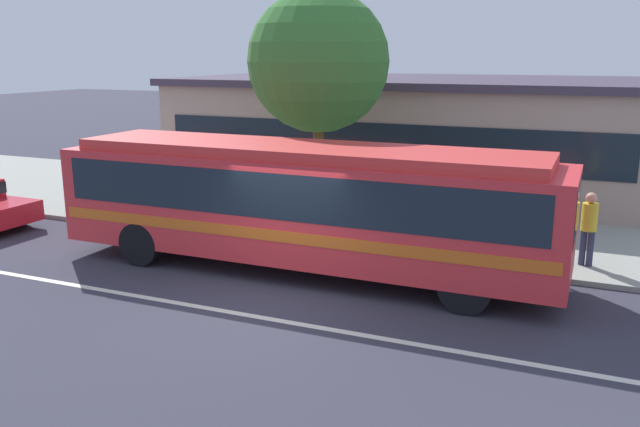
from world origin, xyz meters
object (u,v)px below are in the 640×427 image
at_px(transit_bus, 304,199).
at_px(pedestrian_walking_along_curb, 339,198).
at_px(street_tree_near_stop, 318,62).
at_px(bus_stop_sign, 533,197).
at_px(pedestrian_waiting_near_sign, 589,223).

bearing_deg(transit_bus, pedestrian_walking_along_curb, 94.75).
relative_size(transit_bus, street_tree_near_stop, 1.78).
bearing_deg(bus_stop_sign, pedestrian_waiting_near_sign, 26.46).
relative_size(transit_bus, bus_stop_sign, 4.58).
distance_m(transit_bus, bus_stop_sign, 4.96).
distance_m(pedestrian_walking_along_curb, street_tree_near_stop, 3.72).
bearing_deg(transit_bus, bus_stop_sign, 22.39).
relative_size(pedestrian_walking_along_curb, street_tree_near_stop, 0.26).
xyz_separation_m(pedestrian_walking_along_curb, bus_stop_sign, (4.81, -0.81, 0.60)).
bearing_deg(street_tree_near_stop, pedestrian_walking_along_curb, -45.71).
bearing_deg(transit_bus, street_tree_near_stop, 108.66).
xyz_separation_m(pedestrian_waiting_near_sign, bus_stop_sign, (-1.16, -0.58, 0.60)).
bearing_deg(pedestrian_walking_along_curb, transit_bus, -85.25).
xyz_separation_m(transit_bus, pedestrian_waiting_near_sign, (5.75, 2.47, -0.55)).
bearing_deg(pedestrian_walking_along_curb, street_tree_near_stop, 134.29).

